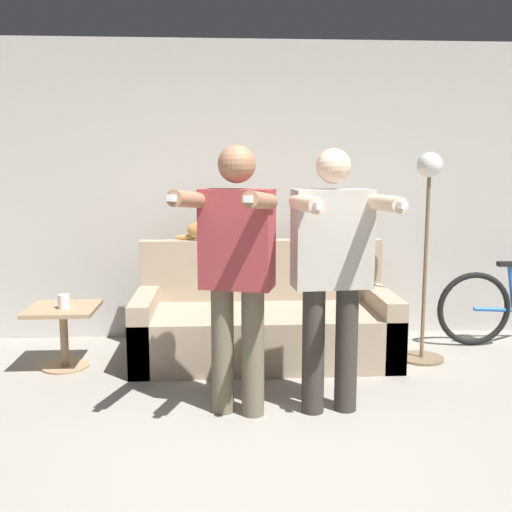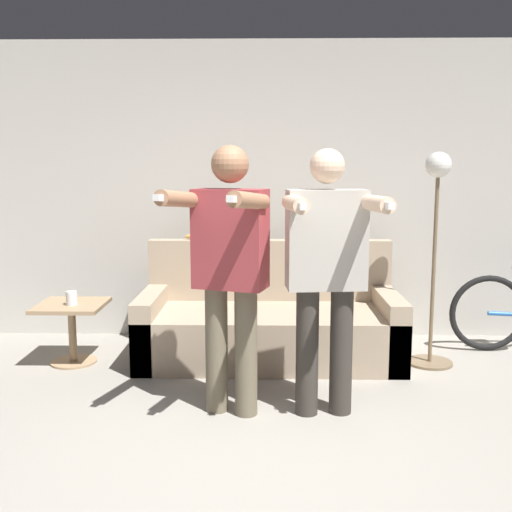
{
  "view_description": "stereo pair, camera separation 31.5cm",
  "coord_description": "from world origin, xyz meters",
  "px_view_note": "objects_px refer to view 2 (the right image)",
  "views": [
    {
      "loc": [
        -0.2,
        -2.43,
        1.53
      ],
      "look_at": [
        0.04,
        1.65,
        0.91
      ],
      "focal_mm": 42.0,
      "sensor_mm": 36.0,
      "label": 1
    },
    {
      "loc": [
        0.12,
        -2.43,
        1.53
      ],
      "look_at": [
        0.04,
        1.65,
        0.91
      ],
      "focal_mm": 42.0,
      "sensor_mm": 36.0,
      "label": 2
    }
  ],
  "objects_px": {
    "person_right": "(326,264)",
    "side_table": "(72,320)",
    "cat": "(218,229)",
    "floor_lamp": "(436,224)",
    "couch": "(270,324)",
    "cup": "(72,298)",
    "person_left": "(229,262)"
  },
  "relations": [
    {
      "from": "person_left",
      "to": "couch",
      "type": "bearing_deg",
      "value": 94.3
    },
    {
      "from": "cat",
      "to": "floor_lamp",
      "type": "relative_size",
      "value": 0.29
    },
    {
      "from": "cat",
      "to": "cup",
      "type": "xyz_separation_m",
      "value": [
        -1.08,
        -0.54,
        -0.47
      ]
    },
    {
      "from": "cat",
      "to": "person_right",
      "type": "bearing_deg",
      "value": -61.98
    },
    {
      "from": "person_right",
      "to": "side_table",
      "type": "relative_size",
      "value": 3.21
    },
    {
      "from": "couch",
      "to": "side_table",
      "type": "distance_m",
      "value": 1.55
    },
    {
      "from": "couch",
      "to": "cup",
      "type": "xyz_separation_m",
      "value": [
        -1.51,
        -0.21,
        0.25
      ]
    },
    {
      "from": "couch",
      "to": "floor_lamp",
      "type": "relative_size",
      "value": 1.24
    },
    {
      "from": "cat",
      "to": "side_table",
      "type": "distance_m",
      "value": 1.38
    },
    {
      "from": "couch",
      "to": "floor_lamp",
      "type": "height_order",
      "value": "floor_lamp"
    },
    {
      "from": "floor_lamp",
      "to": "cup",
      "type": "xyz_separation_m",
      "value": [
        -2.76,
        -0.07,
        -0.57
      ]
    },
    {
      "from": "person_right",
      "to": "side_table",
      "type": "height_order",
      "value": "person_right"
    },
    {
      "from": "cup",
      "to": "person_left",
      "type": "bearing_deg",
      "value": -35.33
    },
    {
      "from": "person_left",
      "to": "person_right",
      "type": "xyz_separation_m",
      "value": [
        0.58,
        -0.0,
        -0.01
      ]
    },
    {
      "from": "couch",
      "to": "floor_lamp",
      "type": "distance_m",
      "value": 1.5
    },
    {
      "from": "floor_lamp",
      "to": "person_right",
      "type": "bearing_deg",
      "value": -133.33
    },
    {
      "from": "floor_lamp",
      "to": "cup",
      "type": "height_order",
      "value": "floor_lamp"
    },
    {
      "from": "couch",
      "to": "person_left",
      "type": "relative_size",
      "value": 1.23
    },
    {
      "from": "person_right",
      "to": "floor_lamp",
      "type": "relative_size",
      "value": 1.0
    },
    {
      "from": "couch",
      "to": "person_right",
      "type": "xyz_separation_m",
      "value": [
        0.33,
        -1.11,
        0.67
      ]
    },
    {
      "from": "couch",
      "to": "cup",
      "type": "relative_size",
      "value": 18.97
    },
    {
      "from": "person_left",
      "to": "cup",
      "type": "distance_m",
      "value": 1.61
    },
    {
      "from": "couch",
      "to": "cat",
      "type": "relative_size",
      "value": 4.31
    },
    {
      "from": "cat",
      "to": "side_table",
      "type": "bearing_deg",
      "value": -155.87
    },
    {
      "from": "person_right",
      "to": "person_left",
      "type": "bearing_deg",
      "value": 174.83
    },
    {
      "from": "person_left",
      "to": "cat",
      "type": "distance_m",
      "value": 1.45
    },
    {
      "from": "person_right",
      "to": "cup",
      "type": "distance_m",
      "value": 2.1
    },
    {
      "from": "person_left",
      "to": "cup",
      "type": "relative_size",
      "value": 15.43
    },
    {
      "from": "couch",
      "to": "side_table",
      "type": "xyz_separation_m",
      "value": [
        -1.54,
        -0.16,
        0.07
      ]
    },
    {
      "from": "couch",
      "to": "side_table",
      "type": "relative_size",
      "value": 4.0
    },
    {
      "from": "cat",
      "to": "floor_lamp",
      "type": "xyz_separation_m",
      "value": [
        1.68,
        -0.47,
        0.09
      ]
    },
    {
      "from": "side_table",
      "to": "person_right",
      "type": "bearing_deg",
      "value": -26.86
    }
  ]
}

